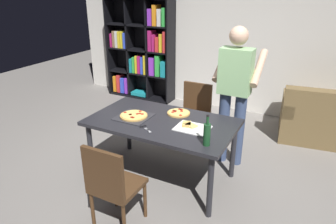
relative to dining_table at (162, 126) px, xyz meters
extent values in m
plane|color=gray|center=(0.00, 0.00, -0.68)|extent=(12.00, 12.00, 0.00)
cube|color=silver|center=(0.00, 2.60, 0.72)|extent=(6.40, 0.10, 2.80)
cube|color=#232328|center=(0.00, 0.00, 0.05)|extent=(1.65, 0.95, 0.04)
cylinder|color=#232328|center=(-0.75, -0.39, -0.32)|extent=(0.06, 0.06, 0.71)
cylinder|color=#232328|center=(0.75, -0.39, -0.32)|extent=(0.06, 0.06, 0.71)
cylinder|color=#232328|center=(-0.75, 0.39, -0.32)|extent=(0.06, 0.06, 0.71)
cylinder|color=#232328|center=(0.75, 0.39, -0.32)|extent=(0.06, 0.06, 0.71)
cube|color=#472D19|center=(0.00, -0.87, -0.25)|extent=(0.42, 0.42, 0.04)
cube|color=#472D19|center=(0.00, -1.06, 0.00)|extent=(0.42, 0.04, 0.45)
cylinder|color=#472D19|center=(0.18, -0.69, -0.47)|extent=(0.04, 0.04, 0.41)
cylinder|color=#472D19|center=(-0.18, -0.69, -0.47)|extent=(0.04, 0.04, 0.41)
cylinder|color=#472D19|center=(0.18, -1.05, -0.47)|extent=(0.04, 0.04, 0.41)
cylinder|color=#472D19|center=(-0.18, -1.05, -0.47)|extent=(0.04, 0.04, 0.41)
cube|color=#472D19|center=(0.00, 0.87, -0.25)|extent=(0.42, 0.42, 0.04)
cube|color=#472D19|center=(0.00, 1.06, 0.00)|extent=(0.42, 0.04, 0.45)
cylinder|color=#472D19|center=(-0.18, 0.69, -0.47)|extent=(0.04, 0.04, 0.41)
cylinder|color=#472D19|center=(0.18, 0.69, -0.47)|extent=(0.04, 0.04, 0.41)
cylinder|color=#472D19|center=(-0.18, 1.05, -0.47)|extent=(0.04, 0.04, 0.41)
cylinder|color=#472D19|center=(0.18, 1.05, -0.47)|extent=(0.04, 0.04, 0.41)
cube|color=brown|center=(1.14, 1.95, -0.18)|extent=(0.27, 0.86, 0.20)
cube|color=black|center=(-2.45, 2.35, 0.30)|extent=(0.03, 0.35, 1.95)
cube|color=black|center=(-1.08, 2.35, 0.30)|extent=(0.03, 0.35, 1.95)
cube|color=black|center=(-1.77, 2.35, -0.66)|extent=(1.40, 0.35, 0.03)
cube|color=black|center=(-1.77, 2.51, 0.30)|extent=(1.40, 0.03, 1.95)
cube|color=black|center=(-1.77, 2.35, -0.17)|extent=(1.34, 0.29, 0.03)
cube|color=black|center=(-1.77, 2.35, 0.30)|extent=(1.34, 0.29, 0.03)
cube|color=black|center=(-1.77, 2.35, 0.77)|extent=(1.34, 0.29, 0.03)
cube|color=black|center=(-1.99, 2.35, 0.30)|extent=(0.03, 0.29, 1.89)
cube|color=black|center=(-1.54, 2.35, 0.30)|extent=(0.03, 0.29, 1.89)
cube|color=orange|center=(-2.36, 2.33, -0.46)|extent=(0.06, 0.22, 0.34)
cube|color=red|center=(-2.26, 2.33, -0.45)|extent=(0.07, 0.22, 0.37)
cube|color=blue|center=(-2.16, 2.33, -0.47)|extent=(0.08, 0.22, 0.32)
cube|color=purple|center=(-2.07, 2.33, -0.47)|extent=(0.06, 0.22, 0.33)
cube|color=teal|center=(-1.77, 2.33, -0.60)|extent=(0.34, 0.25, 0.07)
cube|color=teal|center=(-1.93, 2.33, -0.02)|extent=(0.06, 0.22, 0.28)
cube|color=green|center=(-1.86, 2.33, 0.00)|extent=(0.05, 0.22, 0.32)
cube|color=yellow|center=(-1.80, 2.33, 0.02)|extent=(0.04, 0.22, 0.35)
cube|color=#B21E66|center=(-1.73, 2.33, 0.02)|extent=(0.06, 0.22, 0.35)
cube|color=blue|center=(-1.67, 2.33, 0.01)|extent=(0.04, 0.22, 0.34)
cube|color=yellow|center=(-1.61, 2.33, 0.03)|extent=(0.04, 0.22, 0.37)
cube|color=purple|center=(-1.45, 2.33, 0.02)|extent=(0.10, 0.22, 0.35)
cube|color=green|center=(-1.32, 2.33, 0.04)|extent=(0.08, 0.22, 0.40)
cube|color=teal|center=(-1.19, 2.33, -0.01)|extent=(0.10, 0.22, 0.30)
cube|color=#B21E66|center=(-2.37, 2.33, 0.45)|extent=(0.04, 0.22, 0.27)
cube|color=olive|center=(-2.31, 2.33, 0.47)|extent=(0.05, 0.22, 0.32)
cube|color=silver|center=(-2.25, 2.33, 0.48)|extent=(0.06, 0.22, 0.33)
cube|color=yellow|center=(-2.18, 2.33, 0.48)|extent=(0.05, 0.22, 0.33)
cube|color=yellow|center=(-2.12, 2.33, 0.48)|extent=(0.04, 0.22, 0.33)
cube|color=blue|center=(-2.05, 2.33, 0.46)|extent=(0.05, 0.22, 0.30)
cube|color=#B21E66|center=(-1.47, 2.33, 0.51)|extent=(0.07, 0.22, 0.39)
cube|color=#B21E66|center=(-1.40, 2.33, 0.47)|extent=(0.05, 0.22, 0.32)
cube|color=red|center=(-1.32, 2.33, 0.45)|extent=(0.06, 0.22, 0.27)
cube|color=yellow|center=(-1.24, 2.33, 0.48)|extent=(0.05, 0.22, 0.33)
cube|color=red|center=(-1.17, 2.33, 0.51)|extent=(0.05, 0.22, 0.39)
cube|color=purple|center=(-1.46, 2.33, 0.93)|extent=(0.08, 0.22, 0.30)
cube|color=orange|center=(-1.37, 2.33, 0.97)|extent=(0.07, 0.22, 0.37)
cube|color=silver|center=(-1.27, 2.33, 0.94)|extent=(0.07, 0.22, 0.30)
cube|color=green|center=(-1.17, 2.33, 0.95)|extent=(0.06, 0.22, 0.33)
cylinder|color=#38476B|center=(0.71, 0.72, -0.20)|extent=(0.14, 0.14, 0.95)
cylinder|color=#38476B|center=(0.51, 0.72, -0.20)|extent=(0.14, 0.14, 0.95)
cube|color=#99CC8C|center=(0.61, 0.72, 0.55)|extent=(0.38, 0.22, 0.55)
sphere|color=#E0B293|center=(0.61, 0.72, 0.96)|extent=(0.22, 0.22, 0.22)
cylinder|color=#E0B293|center=(0.84, 0.90, 0.58)|extent=(0.09, 0.50, 0.39)
cylinder|color=#E0B293|center=(0.38, 0.90, 0.58)|extent=(0.09, 0.50, 0.39)
cube|color=#2D2D33|center=(-0.34, -0.06, 0.08)|extent=(0.38, 0.38, 0.01)
cylinder|color=tan|center=(-0.34, -0.06, 0.09)|extent=(0.32, 0.32, 0.02)
cylinder|color=#EACC6B|center=(-0.34, -0.06, 0.10)|extent=(0.29, 0.29, 0.01)
cylinder|color=#B22819|center=(-0.31, -0.03, 0.11)|extent=(0.04, 0.04, 0.00)
cylinder|color=#B22819|center=(-0.29, -0.15, 0.11)|extent=(0.04, 0.04, 0.00)
cylinder|color=#B22819|center=(-0.31, -0.14, 0.11)|extent=(0.04, 0.04, 0.00)
cylinder|color=#B22819|center=(-0.32, 0.05, 0.11)|extent=(0.04, 0.04, 0.00)
cylinder|color=#B22819|center=(-0.46, -0.06, 0.11)|extent=(0.04, 0.04, 0.00)
cylinder|color=#B22819|center=(-0.37, -0.09, 0.11)|extent=(0.04, 0.04, 0.00)
cylinder|color=#B22819|center=(-0.29, -0.01, 0.11)|extent=(0.04, 0.04, 0.00)
cylinder|color=#B22819|center=(-0.25, -0.01, 0.11)|extent=(0.04, 0.04, 0.00)
cylinder|color=#B22819|center=(-0.37, -0.09, 0.11)|extent=(0.04, 0.04, 0.00)
cube|color=white|center=(0.39, -0.03, 0.08)|extent=(0.36, 0.28, 0.01)
cube|color=#EACC6B|center=(0.35, 0.00, 0.09)|extent=(0.16, 0.14, 0.02)
cube|color=tan|center=(0.30, 0.02, 0.09)|extent=(0.06, 0.09, 0.02)
cube|color=#EACC6B|center=(0.30, 0.01, 0.09)|extent=(0.13, 0.16, 0.02)
cube|color=tan|center=(0.32, -0.05, 0.09)|extent=(0.09, 0.06, 0.02)
cylinder|color=#194723|center=(0.65, -0.30, 0.18)|extent=(0.07, 0.07, 0.22)
cylinder|color=#194723|center=(0.65, -0.30, 0.33)|extent=(0.03, 0.03, 0.08)
cylinder|color=black|center=(0.65, -0.30, 0.38)|extent=(0.03, 0.03, 0.02)
cube|color=silver|center=(-0.01, -0.30, 0.08)|extent=(0.11, 0.06, 0.01)
cube|color=silver|center=(-0.01, -0.30, 0.08)|extent=(0.10, 0.08, 0.01)
torus|color=black|center=(-0.09, -0.22, 0.08)|extent=(0.06, 0.06, 0.01)
torus|color=black|center=(-0.11, -0.26, 0.08)|extent=(0.06, 0.06, 0.01)
cylinder|color=tan|center=(0.08, 0.27, 0.08)|extent=(0.27, 0.27, 0.02)
cylinder|color=#EACC6B|center=(0.08, 0.27, 0.09)|extent=(0.24, 0.24, 0.01)
cylinder|color=#B22819|center=(0.09, 0.34, 0.10)|extent=(0.04, 0.04, 0.00)
cylinder|color=#B22819|center=(0.03, 0.22, 0.10)|extent=(0.04, 0.04, 0.00)
cylinder|color=#B22819|center=(0.07, 0.35, 0.10)|extent=(0.04, 0.04, 0.00)
cylinder|color=#B22819|center=(0.04, 0.25, 0.10)|extent=(0.04, 0.04, 0.00)
cylinder|color=#B22819|center=(0.01, 0.27, 0.10)|extent=(0.04, 0.04, 0.00)
cylinder|color=#B22819|center=(0.04, 0.27, 0.10)|extent=(0.04, 0.04, 0.00)
cylinder|color=#B22819|center=(0.05, 0.35, 0.10)|extent=(0.04, 0.04, 0.00)
cylinder|color=#B22819|center=(0.15, 0.18, 0.10)|extent=(0.04, 0.04, 0.00)
cylinder|color=#B22819|center=(0.11, 0.30, 0.10)|extent=(0.04, 0.04, 0.00)
camera|label=1|loc=(1.53, -2.79, 1.51)|focal=32.94mm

